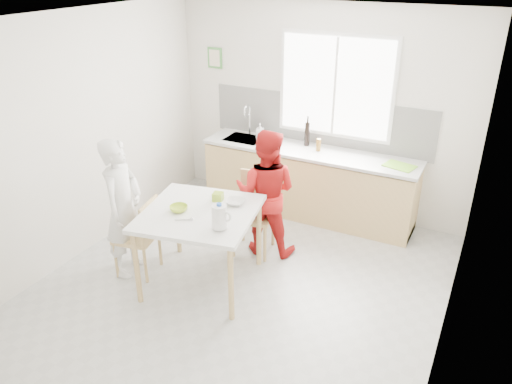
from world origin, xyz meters
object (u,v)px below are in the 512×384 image
dining_table (200,219)px  wine_bottle_a (307,134)px  chair_left (141,234)px  bowl_green (179,209)px  wine_bottle_b (307,134)px  milk_jug (220,216)px  person_white (123,208)px  chair_far (255,209)px  person_red (266,193)px  bowl_white (235,202)px

dining_table → wine_bottle_a: wine_bottle_a is taller
chair_left → bowl_green: bearing=84.1°
wine_bottle_b → milk_jug: bearing=-88.5°
chair_left → wine_bottle_a: bearing=145.1°
dining_table → person_white: size_ratio=0.85×
chair_left → milk_jug: bearing=74.4°
chair_left → person_white: size_ratio=0.57×
chair_far → person_red: person_red is taller
bowl_green → person_red: bearing=63.1°
milk_jug → bowl_white: bearing=92.6°
bowl_green → bowl_white: 0.58m
wine_bottle_a → wine_bottle_b: wine_bottle_a is taller
person_red → wine_bottle_a: (0.01, 1.21, 0.33)m
dining_table → bowl_green: bearing=-154.9°
milk_jug → wine_bottle_a: (-0.06, 2.32, 0.09)m
person_white → wine_bottle_b: bearing=-38.0°
dining_table → milk_jug: (0.37, -0.21, 0.22)m
bowl_green → milk_jug: (0.56, -0.13, 0.11)m
chair_far → wine_bottle_a: bearing=72.8°
person_white → person_red: bearing=-58.6°
bowl_white → milk_jug: milk_jug is taller
dining_table → person_red: bearing=70.8°
bowl_green → wine_bottle_a: (0.50, 2.19, 0.20)m
dining_table → person_white: (-0.85, -0.17, 0.00)m
wine_bottle_a → bowl_green: bearing=-102.9°
chair_far → bowl_white: size_ratio=4.81×
person_white → milk_jug: person_white is taller
person_white → bowl_green: bearing=-94.3°
bowl_green → dining_table: bearing=25.1°
chair_far → dining_table: bearing=-113.1°
bowl_white → milk_jug: size_ratio=0.78×
milk_jug → wine_bottle_b: size_ratio=0.84×
bowl_green → wine_bottle_b: wine_bottle_b is taller
chair_left → dining_table: bearing=90.0°
person_white → wine_bottle_b: person_white is taller
person_red → milk_jug: 1.14m
chair_far → bowl_white: chair_far is taller
dining_table → chair_left: bearing=-168.9°
dining_table → bowl_white: (0.25, 0.30, 0.11)m
dining_table → chair_left: size_ratio=1.48×
chair_far → bowl_green: 1.09m
bowl_green → wine_bottle_b: bearing=77.4°
person_white → bowl_white: bearing=-77.9°
dining_table → person_white: 0.87m
chair_far → wine_bottle_b: size_ratio=3.17×
dining_table → wine_bottle_a: 2.15m
wine_bottle_b → dining_table: bearing=-98.3°
bowl_white → wine_bottle_b: bearing=88.0°
person_red → chair_left: bearing=35.2°
chair_far → bowl_green: (-0.37, -0.96, 0.36)m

